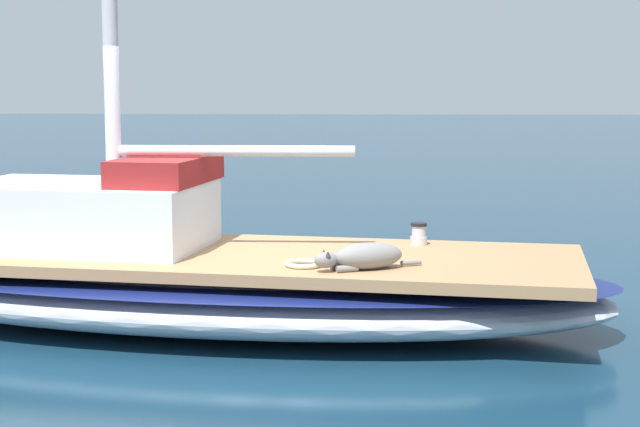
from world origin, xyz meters
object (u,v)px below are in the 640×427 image
at_px(dog_grey, 364,257).
at_px(deck_winch, 419,235).
at_px(coiled_rope, 304,264).
at_px(sailboat_main, 210,286).

height_order(dog_grey, deck_winch, dog_grey).
bearing_deg(dog_grey, deck_winch, -22.20).
bearing_deg(dog_grey, coiled_rope, 77.00).
bearing_deg(sailboat_main, dog_grey, -120.47).
height_order(sailboat_main, dog_grey, dog_grey).
height_order(sailboat_main, coiled_rope, coiled_rope).
xyz_separation_m(sailboat_main, deck_winch, (0.44, -1.91, 0.42)).
xyz_separation_m(sailboat_main, dog_grey, (-0.82, -1.40, 0.43)).
bearing_deg(deck_winch, sailboat_main, 102.88).
relative_size(sailboat_main, coiled_rope, 23.24).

